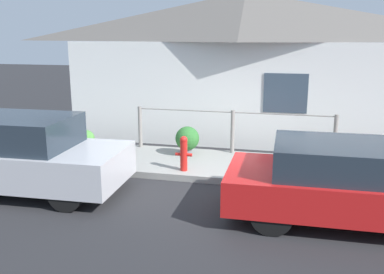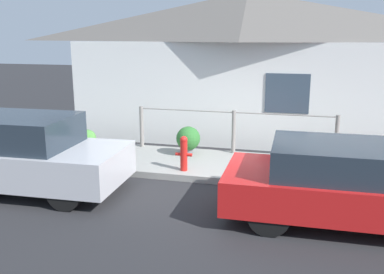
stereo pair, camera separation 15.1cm
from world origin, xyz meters
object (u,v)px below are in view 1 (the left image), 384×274
Objects in this scene: car_left at (25,155)px; potted_plant_by_fence at (86,140)px; potted_plant_corner at (308,151)px; fire_hydrant at (184,153)px; car_right at (351,182)px; potted_plant_near_hydrant at (187,139)px.

potted_plant_by_fence is (0.02, 2.42, -0.30)m from car_left.
car_left reaches higher than potted_plant_corner.
fire_hydrant reaches higher than potted_plant_by_fence.
car_right is 6.43m from potted_plant_by_fence.
car_left is 5.87m from potted_plant_corner.
potted_plant_near_hydrant reaches higher than potted_plant_corner.
fire_hydrant is (-3.21, 1.53, -0.13)m from car_right.
potted_plant_by_fence is at bearing 162.13° from fire_hydrant.
car_right reaches higher than fire_hydrant.
potted_plant_corner is at bearing 18.44° from fire_hydrant.
potted_plant_near_hydrant is at bearing 173.59° from potted_plant_corner.
car_left is at bearing -155.92° from potted_plant_corner.
potted_plant_near_hydrant is (-3.43, 2.71, -0.13)m from car_right.
potted_plant_by_fence is (-2.74, 0.88, -0.11)m from fire_hydrant.
fire_hydrant is at bearing 153.67° from car_right.
potted_plant_near_hydrant is at bearing 100.52° from fire_hydrant.
potted_plant_near_hydrant is at bearing 44.65° from car_left.
potted_plant_corner is at bearing -6.41° from potted_plant_near_hydrant.
potted_plant_corner is at bearing 22.01° from car_left.
car_left is 3.17m from fire_hydrant.
car_left reaches higher than potted_plant_near_hydrant.
car_left reaches higher than fire_hydrant.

